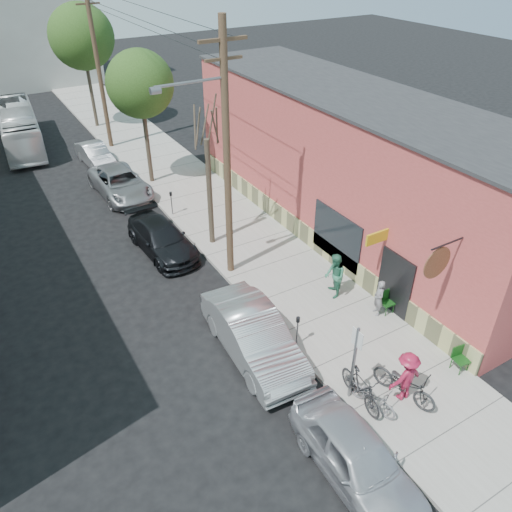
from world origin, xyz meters
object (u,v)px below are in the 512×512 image
parking_meter_near (298,327)px  car_4 (95,155)px  tree_leafy_far (82,37)px  patio_chair_b (461,360)px  car_2 (162,239)px  utility_pole_near (225,154)px  cyclist (406,376)px  sign_post (355,357)px  car_0 (356,457)px  parked_bike_b (372,397)px  bus (19,128)px  patio_chair_a (387,303)px  tree_bare (210,193)px  car_1 (254,335)px  parking_meter_far (171,199)px  parked_bike_a (361,388)px  patron_grey (379,298)px  car_3 (121,183)px  patron_green (335,276)px  tree_leafy_mid (140,84)px

parking_meter_near → car_4: bearing=94.2°
tree_leafy_far → patio_chair_b: tree_leafy_far is taller
car_2 → car_4: bearing=85.2°
utility_pole_near → cyclist: 9.97m
sign_post → car_0: size_ratio=0.62×
parked_bike_b → car_2: 11.91m
car_4 → bus: (-3.38, 5.63, 0.67)m
patio_chair_a → cyclist: bearing=-123.5°
tree_bare → car_2: (-2.23, 0.60, -1.96)m
patio_chair_b → car_1: (-5.40, 4.22, 0.26)m
patio_chair_b → parking_meter_near: bearing=145.2°
utility_pole_near → tree_bare: size_ratio=2.01×
parking_meter_far → car_2: 3.31m
parked_bike_a → patron_grey: bearing=46.2°
parked_bike_a → bus: (-5.05, 28.58, 0.57)m
sign_post → parking_meter_far: 13.91m
car_0 → car_2: bearing=93.5°
utility_pole_near → patron_grey: (3.43, -5.41, -4.52)m
patron_grey → car_2: (-5.25, 8.47, -0.21)m
patio_chair_b → car_2: 13.29m
tree_leafy_far → car_3: (-2.00, -11.92, -5.56)m
patio_chair_b → car_4: bearing=111.3°
car_2 → patron_green: bearing=-59.6°
tree_leafy_far → patron_grey: size_ratio=5.61×
car_4 → patron_green: bearing=-80.9°
patron_green → car_2: bearing=-122.4°
sign_post → car_0: (-1.55, -2.09, -1.07)m
patio_chair_a → patron_grey: patron_grey is taller
patron_green → car_1: bearing=-52.1°
car_2 → car_4: size_ratio=1.20×
cyclist → parked_bike_b: (-1.10, 0.19, -0.45)m
tree_bare → bus: bearing=106.8°
car_0 → patron_green: bearing=58.7°
sign_post → tree_leafy_mid: bearing=88.6°
tree_leafy_mid → bus: size_ratio=0.77×
cyclist → car_3: (-2.95, 18.49, -0.33)m
cyclist → car_2: size_ratio=0.38×
car_3 → patron_green: bearing=-74.2°
tree_bare → tree_leafy_mid: tree_leafy_mid is taller
tree_leafy_far → tree_bare: bearing=-90.0°
car_2 → bus: bus is taller
patio_chair_b → car_0: bearing=-160.0°
parking_meter_near → tree_leafy_mid: size_ratio=0.17×
tree_leafy_mid → sign_post: bearing=-91.4°
car_4 → bus: 6.60m
car_1 → bus: size_ratio=0.55×
parked_bike_b → sign_post: bearing=101.1°
patio_chair_b → parked_bike_b: patio_chair_b is taller
parking_meter_far → car_3: size_ratio=0.24×
patio_chair_a → car_4: 20.86m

